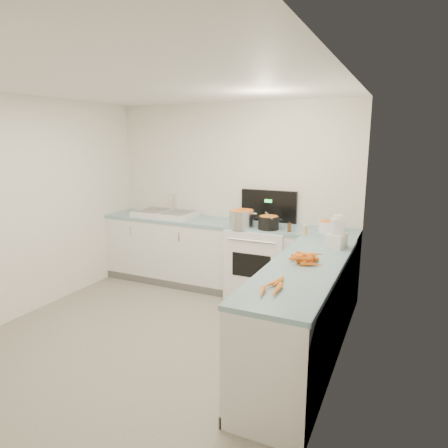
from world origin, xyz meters
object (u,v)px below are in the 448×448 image
at_px(stove, 260,260).
at_px(steel_pot, 242,219).
at_px(mixing_bowl, 330,227).
at_px(sink, 166,214).
at_px(spice_jar, 305,230).
at_px(food_processor, 337,234).
at_px(black_pot, 268,224).
at_px(extract_bottle, 289,227).

bearing_deg(stove, steel_pot, -138.13).
bearing_deg(stove, mixing_bowl, -0.26).
relative_size(sink, spice_jar, 9.12).
relative_size(steel_pot, food_processor, 0.94).
bearing_deg(sink, mixing_bowl, -0.49).
height_order(black_pot, food_processor, food_processor).
height_order(sink, mixing_bowl, sink).
bearing_deg(food_processor, mixing_bowl, 105.57).
relative_size(sink, extract_bottle, 7.91).
relative_size(stove, food_processor, 4.05).
relative_size(stove, extract_bottle, 12.50).
xyz_separation_m(steel_pot, extract_bottle, (0.62, -0.02, -0.04)).
distance_m(stove, steel_pot, 0.62).
distance_m(stove, mixing_bowl, 1.01).
relative_size(sink, food_processor, 2.56).
distance_m(black_pot, extract_bottle, 0.27).
bearing_deg(black_pot, mixing_bowl, 12.55).
xyz_separation_m(sink, mixing_bowl, (2.31, -0.02, 0.03)).
bearing_deg(extract_bottle, spice_jar, -4.80).
height_order(black_pot, mixing_bowl, black_pot).
relative_size(extract_bottle, food_processor, 0.32).
xyz_separation_m(steel_pot, spice_jar, (0.81, -0.04, -0.05)).
height_order(steel_pot, extract_bottle, steel_pot).
relative_size(stove, mixing_bowl, 4.84).
distance_m(sink, food_processor, 2.60).
xyz_separation_m(mixing_bowl, extract_bottle, (-0.44, -0.19, -0.01)).
bearing_deg(extract_bottle, mixing_bowl, 23.75).
bearing_deg(steel_pot, black_pot, 2.16).
xyz_separation_m(extract_bottle, food_processor, (0.63, -0.48, 0.09)).
bearing_deg(stove, black_pot, -46.72).
xyz_separation_m(black_pot, extract_bottle, (0.27, -0.04, -0.02)).
relative_size(mixing_bowl, spice_jar, 2.98).
relative_size(steel_pot, mixing_bowl, 1.12).
distance_m(sink, extract_bottle, 1.89).
distance_m(steel_pot, spice_jar, 0.81).
bearing_deg(extract_bottle, sink, 173.53).
xyz_separation_m(black_pot, mixing_bowl, (0.71, 0.16, -0.01)).
bearing_deg(stove, extract_bottle, -24.94).
distance_m(sink, spice_jar, 2.08).
relative_size(stove, spice_jar, 14.41).
xyz_separation_m(stove, food_processor, (1.05, -0.68, 0.61)).
distance_m(steel_pot, food_processor, 1.34).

